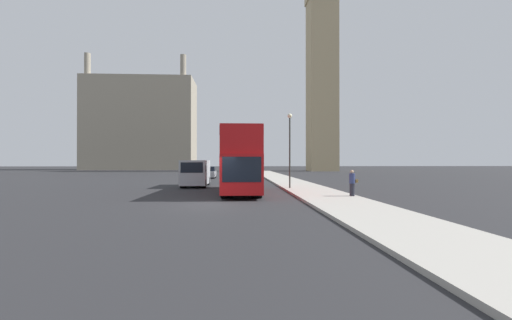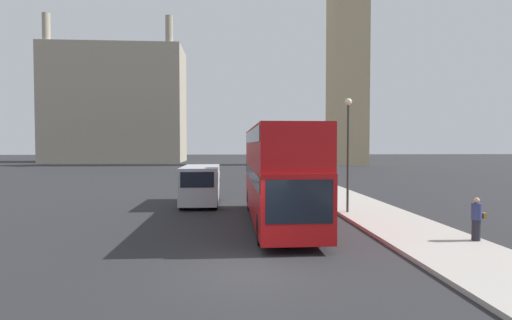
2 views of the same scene
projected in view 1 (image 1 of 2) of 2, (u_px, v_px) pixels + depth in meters
The scene contains 9 objects.
ground_plane at pixel (211, 205), 17.65m from camera, with size 300.00×300.00×0.00m, color #28282B.
sidewalk_strip at pixel (341, 202), 18.02m from camera, with size 3.68×120.00×0.15m.
clock_tower at pixel (322, 46), 81.76m from camera, with size 7.05×7.22×58.52m.
building_block_distant at pixel (141, 125), 96.04m from camera, with size 29.38×13.14×30.77m.
red_double_decker_bus at pixel (241, 158), 24.54m from camera, with size 2.52×11.02×4.37m.
white_van at pixel (196, 172), 30.43m from camera, with size 2.16×5.33×2.33m.
pedestrian at pixel (352, 183), 20.57m from camera, with size 0.51×0.35×1.56m.
street_lamp at pixel (290, 139), 26.85m from camera, with size 0.36×0.36×5.86m.
parked_sedan at pixel (209, 173), 46.40m from camera, with size 1.70×4.67×1.57m.
Camera 1 is at (1.40, -17.76, 2.21)m, focal length 24.00 mm.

